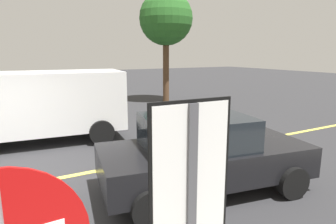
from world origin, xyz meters
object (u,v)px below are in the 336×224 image
Objects in this scene: car_black_crossing at (202,153)px; tree_left_verge at (166,19)px; white_van at (36,103)px; speed_limit_sign at (190,220)px.

tree_left_verge is at bearing 65.77° from car_black_crossing.
white_van is 1.21× the size of car_black_crossing.
tree_left_verge is at bearing 34.55° from white_van.
car_black_crossing is (2.39, 3.23, -0.97)m from speed_limit_sign.
white_van is at bearing -145.45° from tree_left_verge.
speed_limit_sign is at bearing -88.18° from white_van.
tree_left_verge reaches higher than speed_limit_sign.
car_black_crossing is 0.73× the size of tree_left_verge.
tree_left_verge is (6.92, 13.29, 2.81)m from speed_limit_sign.
speed_limit_sign reaches higher than white_van.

